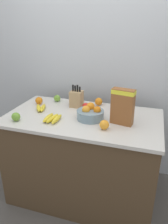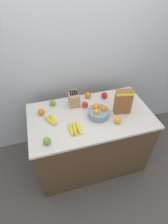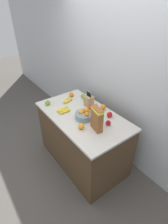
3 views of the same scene
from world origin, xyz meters
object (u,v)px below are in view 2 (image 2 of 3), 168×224
(banana_bunch_left, at_px, (51,120))
(apple_middle, at_px, (47,141))
(apple_leftmost, at_px, (85,105))
(orange_by_cereal, at_px, (41,112))
(apple_rear, at_px, (117,101))
(orange_back_center, at_px, (118,120))
(apple_near_bananas, at_px, (104,95))
(fruit_bowl, at_px, (98,112))
(banana_bunch_right, at_px, (75,128))
(orange_front_center, at_px, (88,95))
(cereal_box, at_px, (123,101))
(apple_front, at_px, (53,103))
(knife_block, at_px, (74,100))

(banana_bunch_left, bearing_deg, apple_middle, -105.49)
(apple_leftmost, relative_size, orange_by_cereal, 0.94)
(apple_rear, bearing_deg, orange_back_center, -113.84)
(apple_rear, distance_m, apple_near_bananas, 0.19)
(fruit_bowl, xyz_separation_m, banana_bunch_right, (-0.31, -0.14, -0.03))
(orange_by_cereal, bearing_deg, apple_rear, -2.38)
(orange_front_center, bearing_deg, cereal_box, -51.88)
(apple_middle, bearing_deg, apple_front, 76.43)
(banana_bunch_left, relative_size, orange_by_cereal, 2.62)
(fruit_bowl, bearing_deg, knife_block, 131.22)
(cereal_box, distance_m, fruit_bowl, 0.31)
(apple_front, xyz_separation_m, apple_middle, (-0.14, -0.58, 0.00))
(apple_front, distance_m, orange_by_cereal, 0.20)
(banana_bunch_right, distance_m, apple_middle, 0.32)
(banana_bunch_right, height_order, apple_rear, apple_rear)
(cereal_box, height_order, apple_rear, cereal_box)
(cereal_box, xyz_separation_m, orange_front_center, (-0.30, 0.38, -0.13))
(cereal_box, bearing_deg, knife_block, 162.73)
(apple_front, xyz_separation_m, orange_front_center, (0.46, 0.03, 0.00))
(apple_leftmost, bearing_deg, apple_near_bananas, 20.43)
(knife_block, distance_m, orange_back_center, 0.57)
(knife_block, distance_m, banana_bunch_right, 0.41)
(apple_rear, height_order, orange_back_center, orange_back_center)
(apple_front, xyz_separation_m, apple_near_bananas, (0.66, -0.03, 0.00))
(knife_block, height_order, apple_middle, knife_block)
(banana_bunch_left, xyz_separation_m, orange_back_center, (0.70, -0.22, 0.02))
(cereal_box, height_order, orange_by_cereal, cereal_box)
(apple_rear, bearing_deg, cereal_box, -98.20)
(cereal_box, xyz_separation_m, banana_bunch_left, (-0.82, 0.08, -0.15))
(apple_front, relative_size, apple_rear, 1.10)
(cereal_box, bearing_deg, orange_by_cereal, 177.56)
(knife_block, xyz_separation_m, banana_bunch_right, (-0.09, -0.39, -0.07))
(orange_front_center, xyz_separation_m, orange_back_center, (0.18, -0.53, 0.00))
(knife_block, height_order, banana_bunch_right, knife_block)
(fruit_bowl, relative_size, apple_near_bananas, 3.10)
(apple_middle, xyz_separation_m, orange_back_center, (0.78, 0.08, 0.00))
(banana_bunch_left, bearing_deg, orange_by_cereal, 124.07)
(knife_block, distance_m, orange_by_cereal, 0.41)
(apple_rear, bearing_deg, banana_bunch_right, -154.19)
(fruit_bowl, height_order, orange_by_cereal, fruit_bowl)
(orange_back_center, bearing_deg, knife_block, 132.68)
(apple_middle, relative_size, orange_back_center, 0.97)
(fruit_bowl, relative_size, banana_bunch_right, 1.22)
(apple_near_bananas, bearing_deg, apple_rear, -48.67)
(fruit_bowl, distance_m, orange_front_center, 0.36)
(cereal_box, relative_size, orange_back_center, 3.89)
(apple_near_bananas, height_order, orange_by_cereal, apple_near_bananas)
(apple_rear, height_order, apple_middle, apple_middle)
(banana_bunch_right, height_order, orange_by_cereal, orange_by_cereal)
(knife_block, bearing_deg, orange_front_center, 27.43)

